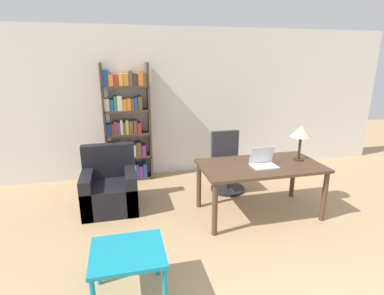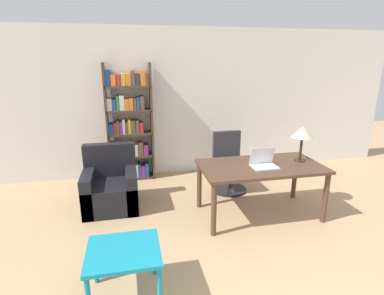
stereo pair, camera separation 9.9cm
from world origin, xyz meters
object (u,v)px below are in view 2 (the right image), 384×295
(table_lamp, at_px, (303,133))
(desk, at_px, (261,171))
(side_table_blue, at_px, (124,257))
(armchair, at_px, (111,188))
(office_chair, at_px, (228,165))
(laptop, at_px, (264,163))
(bookshelf, at_px, (129,127))

(table_lamp, bearing_deg, desk, -174.27)
(side_table_blue, bearing_deg, armchair, 96.26)
(office_chair, bearing_deg, armchair, -172.64)
(desk, distance_m, armchair, 2.20)
(office_chair, bearing_deg, desk, -81.07)
(laptop, xyz_separation_m, table_lamp, (0.62, 0.13, 0.35))
(office_chair, distance_m, side_table_blue, 2.73)
(laptop, height_order, armchair, laptop)
(table_lamp, distance_m, side_table_blue, 2.87)
(desk, distance_m, side_table_blue, 2.22)
(table_lamp, height_order, bookshelf, bookshelf)
(side_table_blue, xyz_separation_m, bookshelf, (0.10, 2.97, 0.53))
(table_lamp, height_order, armchair, table_lamp)
(laptop, relative_size, side_table_blue, 0.52)
(laptop, bearing_deg, table_lamp, 11.62)
(table_lamp, relative_size, office_chair, 0.51)
(table_lamp, bearing_deg, armchair, 167.11)
(bookshelf, bearing_deg, armchair, -105.82)
(laptop, height_order, side_table_blue, laptop)
(laptop, xyz_separation_m, armchair, (-2.06, 0.74, -0.50))
(desk, xyz_separation_m, side_table_blue, (-1.85, -1.21, -0.22))
(table_lamp, xyz_separation_m, armchair, (-2.68, 0.61, -0.85))
(office_chair, bearing_deg, side_table_blue, -128.72)
(table_lamp, bearing_deg, bookshelf, 144.42)
(armchair, bearing_deg, table_lamp, -12.89)
(laptop, distance_m, bookshelf, 2.54)
(table_lamp, xyz_separation_m, office_chair, (-0.77, 0.86, -0.72))
(armchair, height_order, bookshelf, bookshelf)
(table_lamp, height_order, office_chair, table_lamp)
(laptop, bearing_deg, desk, 92.32)
(table_lamp, bearing_deg, laptop, -168.38)
(table_lamp, distance_m, bookshelf, 2.93)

